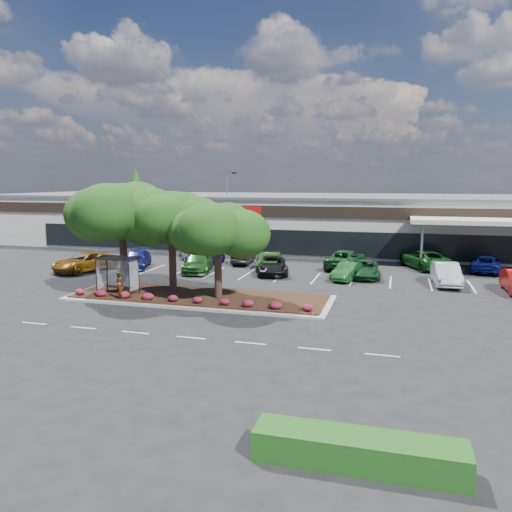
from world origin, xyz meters
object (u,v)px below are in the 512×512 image
(survey_stake, at_px, (312,319))
(car_1, at_px, (136,259))
(car_0, at_px, (85,262))
(light_pole, at_px, (228,215))

(survey_stake, xyz_separation_m, car_1, (-18.97, 15.08, 0.13))
(car_0, bearing_deg, survey_stake, -9.11)
(car_0, distance_m, car_1, 4.54)
(light_pole, relative_size, survey_stake, 8.99)
(survey_stake, xyz_separation_m, car_0, (-22.47, 12.19, 0.17))
(survey_stake, relative_size, car_0, 0.17)
(survey_stake, height_order, car_1, car_1)
(light_pole, distance_m, survey_stake, 32.83)
(light_pole, relative_size, car_0, 1.53)
(car_1, bearing_deg, car_0, -159.30)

